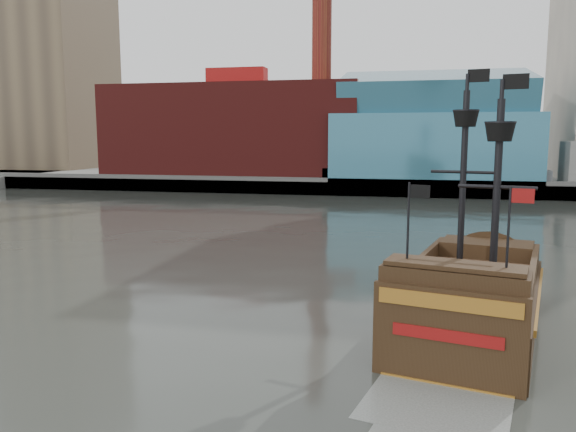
# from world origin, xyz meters

# --- Properties ---
(ground) EXTENTS (400.00, 400.00, 0.00)m
(ground) POSITION_xyz_m (0.00, 0.00, 0.00)
(ground) COLOR #2A2C27
(ground) RESTS_ON ground
(promenade_far) EXTENTS (220.00, 60.00, 2.00)m
(promenade_far) POSITION_xyz_m (0.00, 92.00, 1.00)
(promenade_far) COLOR slate
(promenade_far) RESTS_ON ground
(seawall) EXTENTS (220.00, 1.00, 2.60)m
(seawall) POSITION_xyz_m (0.00, 62.50, 1.30)
(seawall) COLOR #4C4C49
(seawall) RESTS_ON ground
(skyline) EXTENTS (149.00, 45.00, 62.00)m
(skyline) POSITION_xyz_m (5.21, 84.56, 24.55)
(skyline) COLOR brown
(skyline) RESTS_ON promenade_far
(pirate_ship) EXTENTS (8.62, 17.51, 12.59)m
(pirate_ship) POSITION_xyz_m (9.92, 5.70, 1.14)
(pirate_ship) COLOR black
(pirate_ship) RESTS_ON ground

